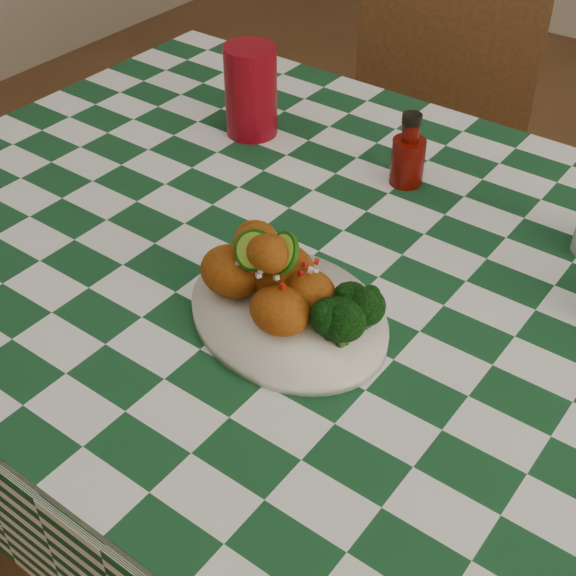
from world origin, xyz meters
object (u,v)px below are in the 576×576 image
Objects in this scene: dining_table at (362,457)px; ketchup_bottle at (409,149)px; plate at (288,315)px; wooden_chair_left at (419,177)px; fried_chicken_pile at (275,271)px; red_tumbler at (251,91)px.

ketchup_bottle reaches higher than dining_table.
ketchup_bottle is at bearing 112.09° from dining_table.
wooden_chair_left is at bearing 106.97° from plate.
fried_chicken_pile is 1.38× the size of ketchup_bottle.
wooden_chair_left reaches higher than dining_table.
fried_chicken_pile is 0.18× the size of wooden_chair_left.
dining_table is at bearing -83.08° from wooden_chair_left.
dining_table is 1.73× the size of wooden_chair_left.
ketchup_bottle is (0.31, 0.02, -0.02)m from red_tumbler.
red_tumbler is 0.65m from wooden_chair_left.
dining_table is at bearing -28.78° from red_tumbler.
dining_table is 13.57× the size of ketchup_bottle.
red_tumbler is 0.31m from ketchup_bottle.
ketchup_bottle is (-0.03, 0.39, -0.01)m from fried_chicken_pile.
plate is (-0.05, -0.15, 0.40)m from dining_table.
plate is 0.52m from red_tumbler.
plate reaches higher than dining_table.
red_tumbler is at bearing -116.53° from wooden_chair_left.
wooden_chair_left is (-0.22, 0.49, -0.37)m from ketchup_bottle.
ketchup_bottle is 0.65m from wooden_chair_left.
wooden_chair_left is at bearing 79.88° from red_tumbler.
plate is 0.98m from wooden_chair_left.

